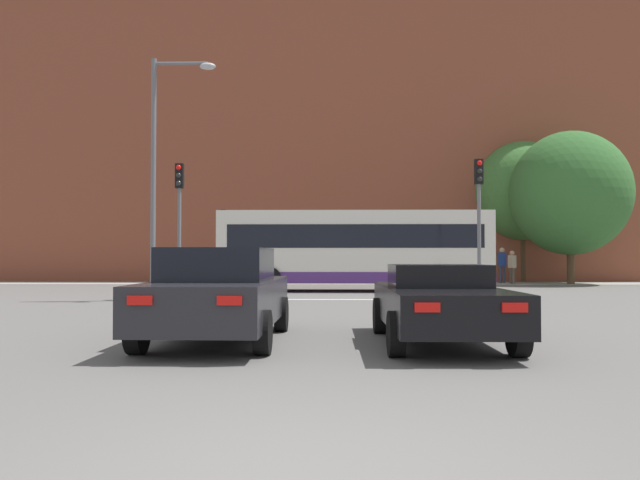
% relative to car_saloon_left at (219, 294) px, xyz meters
% --- Properties ---
extents(stop_line_strip, '(7.57, 0.30, 0.01)m').
position_rel_car_saloon_left_xyz_m(stop_line_strip, '(1.66, 9.84, -0.77)').
color(stop_line_strip, silver).
rests_on(stop_line_strip, ground_plane).
extents(far_pavement, '(68.41, 2.50, 0.01)m').
position_rel_car_saloon_left_xyz_m(far_pavement, '(1.66, 21.53, -0.77)').
color(far_pavement, '#A09B91').
rests_on(far_pavement, ground_plane).
extents(brick_civic_building, '(40.18, 13.72, 24.50)m').
position_rel_car_saloon_left_xyz_m(brick_civic_building, '(-0.10, 30.55, 8.58)').
color(brick_civic_building, brown).
rests_on(brick_civic_building, ground_plane).
extents(car_saloon_left, '(2.05, 4.52, 1.53)m').
position_rel_car_saloon_left_xyz_m(car_saloon_left, '(0.00, 0.00, 0.00)').
color(car_saloon_left, '#232328').
rests_on(car_saloon_left, ground_plane).
extents(car_roadster_right, '(1.94, 4.35, 1.26)m').
position_rel_car_saloon_left_xyz_m(car_roadster_right, '(3.58, -0.16, -0.13)').
color(car_roadster_right, black).
rests_on(car_roadster_right, ground_plane).
extents(bus_crossing_lead, '(10.66, 2.64, 3.16)m').
position_rel_car_saloon_left_xyz_m(bus_crossing_lead, '(2.72, 14.74, 0.92)').
color(bus_crossing_lead, silver).
rests_on(bus_crossing_lead, ground_plane).
extents(traffic_light_far_left, '(0.26, 0.31, 3.72)m').
position_rel_car_saloon_left_xyz_m(traffic_light_far_left, '(-3.61, 20.74, 1.75)').
color(traffic_light_far_left, slate).
rests_on(traffic_light_far_left, ground_plane).
extents(traffic_light_near_right, '(0.26, 0.31, 4.51)m').
position_rel_car_saloon_left_xyz_m(traffic_light_near_right, '(6.56, 9.86, 2.23)').
color(traffic_light_near_right, slate).
rests_on(traffic_light_near_right, ground_plane).
extents(traffic_light_far_right, '(0.26, 0.31, 3.73)m').
position_rel_car_saloon_left_xyz_m(traffic_light_far_right, '(6.80, 21.24, 1.75)').
color(traffic_light_far_right, slate).
rests_on(traffic_light_far_right, ground_plane).
extents(traffic_light_near_left, '(0.26, 0.31, 4.39)m').
position_rel_car_saloon_left_xyz_m(traffic_light_near_left, '(-3.09, 9.81, 2.16)').
color(traffic_light_near_left, slate).
rests_on(traffic_light_near_left, ground_plane).
extents(street_lamp_junction, '(2.04, 0.36, 7.66)m').
position_rel_car_saloon_left_xyz_m(street_lamp_junction, '(-3.48, 9.32, 3.86)').
color(street_lamp_junction, slate).
rests_on(street_lamp_junction, ground_plane).
extents(pedestrian_waiting, '(0.34, 0.45, 1.67)m').
position_rel_car_saloon_left_xyz_m(pedestrian_waiting, '(10.87, 21.27, 0.20)').
color(pedestrian_waiting, brown).
rests_on(pedestrian_waiting, ground_plane).
extents(pedestrian_walking_east, '(0.43, 0.28, 1.83)m').
position_rel_car_saloon_left_xyz_m(pedestrian_walking_east, '(10.55, 21.93, 0.31)').
color(pedestrian_walking_east, '#333851').
rests_on(pedestrian_walking_east, ground_plane).
extents(pedestrian_walking_west, '(0.37, 0.46, 1.64)m').
position_rel_car_saloon_left_xyz_m(pedestrian_walking_west, '(-3.04, 22.15, 0.18)').
color(pedestrian_walking_west, brown).
rests_on(pedestrian_walking_west, ground_plane).
extents(tree_by_building, '(5.16, 5.16, 7.67)m').
position_rel_car_saloon_left_xyz_m(tree_by_building, '(12.24, 24.08, 4.17)').
color(tree_by_building, '#4C3823').
rests_on(tree_by_building, ground_plane).
extents(tree_kerbside, '(5.85, 5.85, 7.59)m').
position_rel_car_saloon_left_xyz_m(tree_kerbside, '(13.66, 20.94, 3.74)').
color(tree_kerbside, '#4C3823').
rests_on(tree_kerbside, ground_plane).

